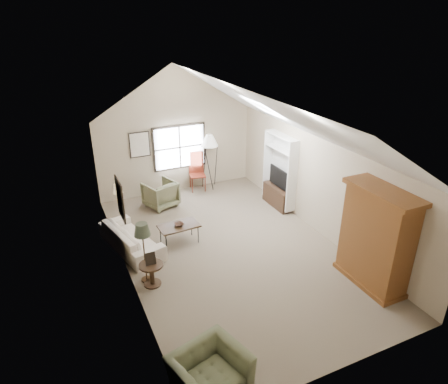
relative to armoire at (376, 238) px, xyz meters
name	(u,v)px	position (x,y,z in m)	size (l,w,h in m)	color
room_shell	(232,122)	(-2.18, 2.40, 2.11)	(5.01, 8.01, 4.00)	#6F5F4F
window	(180,147)	(-2.08, 6.36, 0.35)	(1.72, 0.08, 1.42)	black
skylight	(264,107)	(-0.88, 3.30, 2.12)	(0.80, 1.20, 0.52)	white
wall_art	(131,170)	(-4.06, 4.34, 0.63)	(1.97, 3.71, 0.88)	black
armoire	(376,238)	(0.00, 0.00, 0.00)	(0.60, 1.50, 2.20)	brown
tv_alcove	(280,170)	(0.16, 4.00, 0.05)	(0.32, 1.30, 2.10)	white
media_console	(277,197)	(0.14, 4.00, -0.80)	(0.34, 1.18, 0.60)	#382316
tv_panel	(279,177)	(0.14, 4.00, -0.18)	(0.05, 0.90, 0.55)	black
sofa	(131,238)	(-4.38, 3.48, -0.80)	(2.06, 0.81, 0.60)	beige
armchair_near	(210,374)	(-4.21, -1.07, -0.75)	(1.08, 0.95, 0.70)	#6A714F
armchair_far	(160,194)	(-3.05, 5.45, -0.71)	(0.84, 0.86, 0.78)	#656547
coffee_table	(179,234)	(-3.23, 3.22, -0.85)	(1.00, 0.55, 0.51)	#392717
bowl	(179,224)	(-3.23, 3.22, -0.56)	(0.24, 0.24, 0.06)	#361E16
side_table	(152,274)	(-4.31, 1.88, -0.84)	(0.52, 0.52, 0.52)	#342015
side_chair	(197,172)	(-1.60, 6.10, -0.48)	(0.48, 0.48, 1.24)	maroon
tripod_lamp	(210,161)	(-1.17, 6.10, -0.18)	(0.54, 0.54, 1.84)	white
dark_lamp	(144,252)	(-4.38, 2.08, -0.38)	(0.34, 0.34, 1.44)	#272D20
tan_lamp	(120,205)	(-4.38, 4.68, -0.45)	(0.26, 0.26, 1.29)	tan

